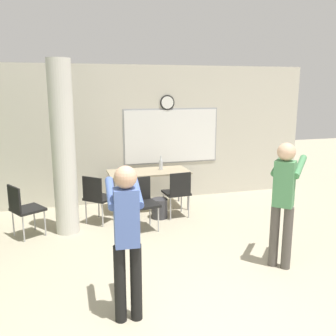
% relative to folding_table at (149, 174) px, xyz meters
% --- Properties ---
extents(wall_back, '(8.00, 0.15, 2.80)m').
position_rel_folding_table_xyz_m(wall_back, '(-0.31, 0.66, 0.69)').
color(wall_back, beige).
rests_on(wall_back, ground_plane).
extents(support_pillar, '(0.37, 0.37, 2.80)m').
position_rel_folding_table_xyz_m(support_pillar, '(-1.58, -0.81, 0.69)').
color(support_pillar, silver).
rests_on(support_pillar, ground_plane).
extents(folding_table, '(1.55, 0.73, 0.76)m').
position_rel_folding_table_xyz_m(folding_table, '(0.00, 0.00, 0.00)').
color(folding_table, tan).
rests_on(folding_table, ground_plane).
extents(bottle_on_table, '(0.08, 0.08, 0.28)m').
position_rel_folding_table_xyz_m(bottle_on_table, '(0.27, 0.07, 0.16)').
color(bottle_on_table, silver).
rests_on(bottle_on_table, folding_table).
extents(waste_bin, '(0.30, 0.30, 0.36)m').
position_rel_folding_table_xyz_m(waste_bin, '(0.06, -0.58, -0.53)').
color(waste_bin, '#38383D').
rests_on(waste_bin, ground_plane).
extents(chair_table_front, '(0.51, 0.51, 0.87)m').
position_rel_folding_table_xyz_m(chair_table_front, '(-0.35, -1.01, -0.20)').
color(chair_table_front, black).
rests_on(chair_table_front, ground_plane).
extents(chair_table_left, '(0.62, 0.62, 0.87)m').
position_rel_folding_table_xyz_m(chair_table_left, '(-1.05, -0.55, -0.20)').
color(chair_table_left, black).
rests_on(chair_table_left, ground_plane).
extents(chair_table_right, '(0.47, 0.47, 0.87)m').
position_rel_folding_table_xyz_m(chair_table_right, '(0.39, -0.63, -0.20)').
color(chair_table_right, black).
rests_on(chair_table_right, ground_plane).
extents(chair_near_pillar, '(0.60, 0.60, 0.87)m').
position_rel_folding_table_xyz_m(chair_near_pillar, '(-2.24, -0.85, -0.20)').
color(chair_near_pillar, black).
rests_on(chair_near_pillar, ground_plane).
extents(person_playing_side, '(0.64, 0.65, 1.69)m').
position_rel_folding_table_xyz_m(person_playing_side, '(1.14, -2.85, 0.28)').
color(person_playing_side, '#514C47').
rests_on(person_playing_side, ground_plane).
extents(person_playing_front, '(0.39, 0.66, 1.64)m').
position_rel_folding_table_xyz_m(person_playing_front, '(-1.03, -3.45, 0.26)').
color(person_playing_front, black).
rests_on(person_playing_front, ground_plane).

